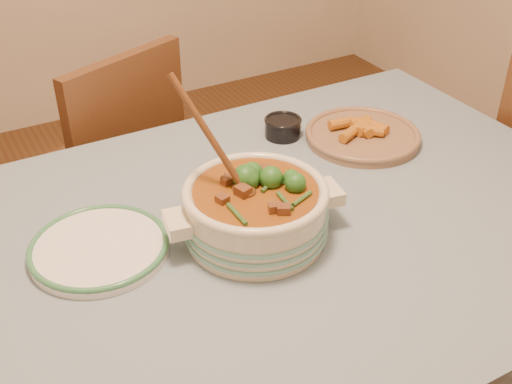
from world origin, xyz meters
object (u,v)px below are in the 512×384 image
(stew_casserole, at_px, (255,207))
(chair_far, at_px, (112,165))
(dining_table, at_px, (253,263))
(condiment_bowl, at_px, (283,126))
(white_plate, at_px, (99,247))
(fried_plate, at_px, (363,134))

(stew_casserole, xyz_separation_m, chair_far, (-0.07, 0.83, -0.32))
(dining_table, xyz_separation_m, stew_casserole, (-0.01, -0.02, 0.17))
(dining_table, xyz_separation_m, chair_far, (-0.07, 0.81, -0.15))
(stew_casserole, bearing_deg, dining_table, 73.56)
(condiment_bowl, bearing_deg, chair_far, 125.73)
(dining_table, height_order, stew_casserole, stew_casserole)
(dining_table, height_order, condiment_bowl, condiment_bowl)
(stew_casserole, distance_m, white_plate, 0.33)
(dining_table, distance_m, stew_casserole, 0.17)
(white_plate, xyz_separation_m, fried_plate, (0.75, 0.12, 0.01))
(dining_table, height_order, fried_plate, fried_plate)
(white_plate, height_order, chair_far, chair_far)
(fried_plate, bearing_deg, white_plate, -170.94)
(chair_far, bearing_deg, white_plate, 49.85)
(stew_casserole, height_order, condiment_bowl, stew_casserole)
(white_plate, distance_m, chair_far, 0.80)
(stew_casserole, relative_size, white_plate, 1.13)
(white_plate, xyz_separation_m, condiment_bowl, (0.58, 0.24, 0.02))
(stew_casserole, relative_size, condiment_bowl, 3.30)
(condiment_bowl, bearing_deg, fried_plate, -35.67)
(stew_casserole, xyz_separation_m, condiment_bowl, (0.28, 0.35, -0.05))
(stew_casserole, xyz_separation_m, white_plate, (-0.30, 0.11, -0.06))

